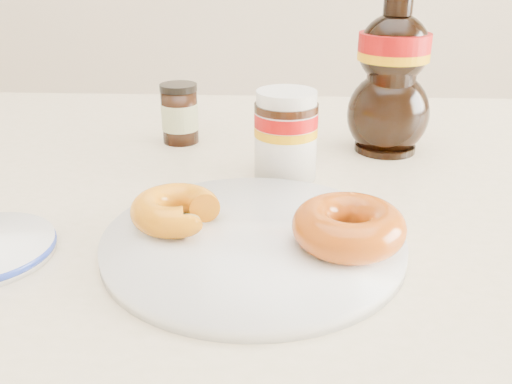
{
  "coord_description": "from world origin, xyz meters",
  "views": [
    {
      "loc": [
        0.03,
        -0.49,
        1.01
      ],
      "look_at": [
        -0.0,
        0.02,
        0.79
      ],
      "focal_mm": 40.0,
      "sensor_mm": 36.0,
      "label": 1
    }
  ],
  "objects_px": {
    "plate": "(253,241)",
    "dark_jar": "(180,114)",
    "donut_whole": "(349,226)",
    "syrup_bottle": "(392,73)",
    "nutella_jar": "(286,132)",
    "dining_table": "(260,257)",
    "donut_bitten": "(176,210)"
  },
  "relations": [
    {
      "from": "nutella_jar",
      "to": "donut_whole",
      "type": "bearing_deg",
      "value": -73.6
    },
    {
      "from": "donut_whole",
      "to": "nutella_jar",
      "type": "xyz_separation_m",
      "value": [
        -0.06,
        0.19,
        0.03
      ]
    },
    {
      "from": "plate",
      "to": "donut_whole",
      "type": "bearing_deg",
      "value": -8.94
    },
    {
      "from": "plate",
      "to": "donut_bitten",
      "type": "distance_m",
      "value": 0.08
    },
    {
      "from": "plate",
      "to": "donut_bitten",
      "type": "height_order",
      "value": "donut_bitten"
    },
    {
      "from": "dining_table",
      "to": "plate",
      "type": "height_order",
      "value": "plate"
    },
    {
      "from": "donut_whole",
      "to": "syrup_bottle",
      "type": "relative_size",
      "value": 0.47
    },
    {
      "from": "plate",
      "to": "donut_whole",
      "type": "relative_size",
      "value": 2.77
    },
    {
      "from": "syrup_bottle",
      "to": "nutella_jar",
      "type": "bearing_deg",
      "value": -142.75
    },
    {
      "from": "plate",
      "to": "donut_bitten",
      "type": "relative_size",
      "value": 3.26
    },
    {
      "from": "dining_table",
      "to": "syrup_bottle",
      "type": "bearing_deg",
      "value": 43.63
    },
    {
      "from": "donut_whole",
      "to": "dark_jar",
      "type": "bearing_deg",
      "value": 122.89
    },
    {
      "from": "donut_bitten",
      "to": "donut_whole",
      "type": "height_order",
      "value": "donut_whole"
    },
    {
      "from": "dining_table",
      "to": "donut_whole",
      "type": "bearing_deg",
      "value": -58.84
    },
    {
      "from": "syrup_bottle",
      "to": "donut_bitten",
      "type": "bearing_deg",
      "value": -132.23
    },
    {
      "from": "plate",
      "to": "donut_whole",
      "type": "xyz_separation_m",
      "value": [
        0.08,
        -0.01,
        0.02
      ]
    },
    {
      "from": "donut_bitten",
      "to": "nutella_jar",
      "type": "bearing_deg",
      "value": 43.6
    },
    {
      "from": "nutella_jar",
      "to": "dark_jar",
      "type": "relative_size",
      "value": 1.27
    },
    {
      "from": "plate",
      "to": "syrup_bottle",
      "type": "relative_size",
      "value": 1.31
    },
    {
      "from": "donut_whole",
      "to": "dining_table",
      "type": "bearing_deg",
      "value": 121.16
    },
    {
      "from": "dark_jar",
      "to": "syrup_bottle",
      "type": "bearing_deg",
      "value": -4.47
    },
    {
      "from": "donut_whole",
      "to": "dark_jar",
      "type": "relative_size",
      "value": 1.21
    },
    {
      "from": "syrup_bottle",
      "to": "plate",
      "type": "bearing_deg",
      "value": -120.2
    },
    {
      "from": "plate",
      "to": "dark_jar",
      "type": "height_order",
      "value": "dark_jar"
    },
    {
      "from": "dining_table",
      "to": "nutella_jar",
      "type": "bearing_deg",
      "value": 62.19
    },
    {
      "from": "donut_bitten",
      "to": "syrup_bottle",
      "type": "distance_m",
      "value": 0.36
    },
    {
      "from": "plate",
      "to": "nutella_jar",
      "type": "distance_m",
      "value": 0.19
    },
    {
      "from": "donut_bitten",
      "to": "syrup_bottle",
      "type": "xyz_separation_m",
      "value": [
        0.24,
        0.26,
        0.08
      ]
    },
    {
      "from": "nutella_jar",
      "to": "syrup_bottle",
      "type": "distance_m",
      "value": 0.18
    },
    {
      "from": "dining_table",
      "to": "nutella_jar",
      "type": "height_order",
      "value": "nutella_jar"
    },
    {
      "from": "dining_table",
      "to": "dark_jar",
      "type": "relative_size",
      "value": 16.92
    },
    {
      "from": "donut_bitten",
      "to": "syrup_bottle",
      "type": "relative_size",
      "value": 0.4
    }
  ]
}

